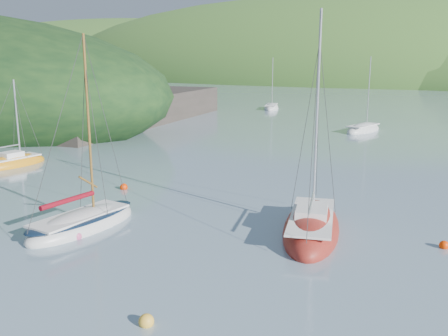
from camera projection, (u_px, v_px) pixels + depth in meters
The scene contains 7 objects.
ground at pixel (100, 276), 18.87m from camera, with size 700.00×700.00×0.00m, color slate.
daysailer_white at pixel (82, 224), 24.09m from camera, with size 2.51×6.45×9.82m.
sloop_red at pixel (311, 229), 23.42m from camera, with size 4.73×7.92×11.09m.
sailboat_yellow at pixel (13, 163), 37.78m from camera, with size 2.34×5.39×7.04m.
distant_sloop_a at pixel (363, 130), 54.67m from camera, with size 3.35×6.46×8.78m.
distant_sloop_c at pixel (271, 108), 77.62m from camera, with size 4.02×6.38×8.59m.
mooring_buoys at pixel (126, 240), 22.22m from camera, with size 19.03×13.39×0.49m.
Camera 1 is at (13.02, -12.59, 8.15)m, focal length 40.00 mm.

